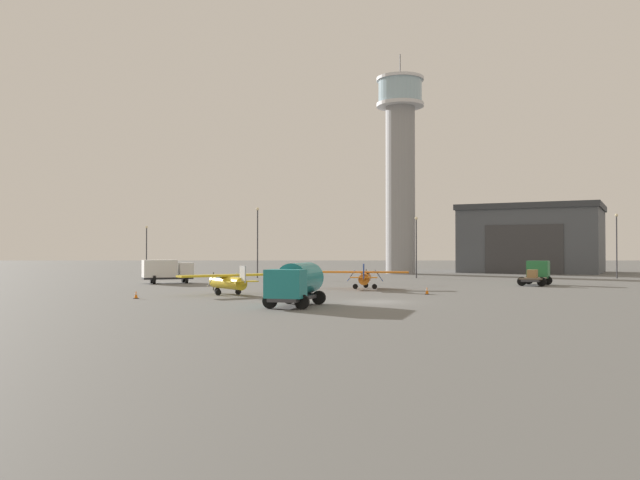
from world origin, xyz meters
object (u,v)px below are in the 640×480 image
object	(u,v)px
light_post_north	(613,240)
airplane_orange	(362,277)
truck_box_white	(163,270)
light_post_east	(143,245)
truck_fuel_tanker_teal	(293,282)
control_tower	(397,162)
traffic_cone_near_left	(133,295)
traffic_cone_near_right	(424,291)
truck_flatbed_green	(533,273)
light_post_centre	(254,237)
airplane_yellow	(225,281)
light_post_west	(413,242)

from	to	relation	value
light_post_north	airplane_orange	bearing A→B (deg)	-146.55
truck_box_white	light_post_east	world-z (taller)	light_post_east
truck_fuel_tanker_teal	light_post_north	bearing A→B (deg)	151.83
control_tower	truck_fuel_tanker_teal	distance (m)	66.41
airplane_orange	truck_box_white	distance (m)	25.49
light_post_north	traffic_cone_near_left	size ratio (longest dim) A/B	13.98
light_post_east	traffic_cone_near_right	world-z (taller)	light_post_east
truck_flatbed_green	truck_box_white	bearing A→B (deg)	114.39
light_post_centre	truck_flatbed_green	bearing A→B (deg)	-28.85
truck_flatbed_green	traffic_cone_near_right	world-z (taller)	truck_flatbed_green
light_post_centre	traffic_cone_near_right	size ratio (longest dim) A/B	14.92
light_post_north	traffic_cone_near_left	bearing A→B (deg)	-146.58
light_post_north	truck_fuel_tanker_teal	bearing A→B (deg)	-134.27
control_tower	light_post_north	bearing A→B (deg)	-32.74
light_post_east	traffic_cone_near_left	size ratio (longest dim) A/B	12.10
light_post_north	truck_flatbed_green	bearing A→B (deg)	-135.23
airplane_orange	light_post_east	xyz separation A→B (m)	(-32.29, 37.03, 3.52)
truck_fuel_tanker_teal	airplane_yellow	bearing A→B (deg)	-134.17
control_tower	truck_box_white	world-z (taller)	control_tower
light_post_east	light_post_centre	size ratio (longest dim) A/B	0.78
truck_flatbed_green	traffic_cone_near_left	size ratio (longest dim) A/B	9.31
airplane_yellow	light_post_west	distance (m)	40.63
light_post_east	traffic_cone_near_left	bearing A→B (deg)	-75.68
truck_box_white	traffic_cone_near_left	world-z (taller)	truck_box_white
control_tower	traffic_cone_near_right	bearing A→B (deg)	-94.52
traffic_cone_near_left	light_post_centre	bearing A→B (deg)	81.12
light_post_north	light_post_east	bearing A→B (deg)	169.69
airplane_orange	truck_fuel_tanker_teal	distance (m)	20.86
light_post_north	control_tower	bearing A→B (deg)	147.26
control_tower	airplane_orange	world-z (taller)	control_tower
light_post_north	traffic_cone_near_left	world-z (taller)	light_post_north
control_tower	airplane_orange	distance (m)	46.81
airplane_yellow	traffic_cone_near_right	bearing A→B (deg)	-121.41
airplane_orange	truck_flatbed_green	distance (m)	21.38
light_post_east	control_tower	bearing A→B (deg)	7.47
light_post_west	traffic_cone_near_right	bearing A→B (deg)	-96.99
truck_box_white	light_post_centre	xyz separation A→B (m)	(9.39, 14.76, 4.31)
traffic_cone_near_left	traffic_cone_near_right	xyz separation A→B (m)	(24.54, 5.04, 0.01)
truck_flatbed_green	light_post_west	distance (m)	21.34
airplane_yellow	truck_flatbed_green	xyz separation A→B (m)	(32.69, 16.16, 0.09)
truck_box_white	light_post_west	bearing A→B (deg)	1.45
control_tower	truck_flatbed_green	bearing A→B (deg)	-72.45
light_post_west	light_post_centre	xyz separation A→B (m)	(-22.55, 0.51, 0.71)
airplane_orange	airplane_yellow	bearing A→B (deg)	130.46
control_tower	truck_fuel_tanker_teal	bearing A→B (deg)	-103.70
truck_flatbed_green	light_post_centre	xyz separation A→B (m)	(-33.47, 18.44, 4.59)
airplane_yellow	truck_fuel_tanker_teal	distance (m)	13.04
truck_box_white	light_post_east	bearing A→B (deg)	87.49
light_post_east	airplane_orange	bearing A→B (deg)	-48.91
light_post_centre	truck_box_white	bearing A→B (deg)	-122.47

